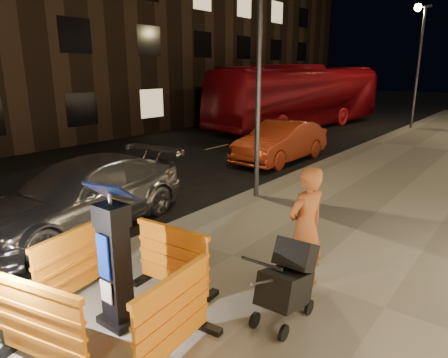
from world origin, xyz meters
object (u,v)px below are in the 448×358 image
Objects in this scene: barrier_front at (41,327)px; barrier_back at (173,259)px; barrier_bldgside at (174,317)px; man at (305,228)px; car_red at (280,161)px; bus_doubledecker at (298,127)px; barrier_kerbside at (72,265)px; stroller at (285,284)px; parking_kiosk at (115,259)px; car_silver at (85,227)px.

barrier_back is (0.00, 1.90, 0.00)m from barrier_front.
barrier_back and barrier_bldgside have the same top height.
barrier_front and barrier_bldgside have the same top height.
man is at bearing 53.76° from barrier_front.
man reaches higher than car_red.
barrier_back is at bearing -58.99° from bus_doubledecker.
bus_doubledecker is at bearing 8.58° from barrier_kerbside.
car_red is (-3.29, 10.58, -0.63)m from barrier_front.
car_red is at bearing -57.61° from bus_doubledecker.
barrier_kerbside is 1.23× the size of stroller.
stroller is at bearing -31.25° from barrier_bldgside.
parking_kiosk reaches higher than car_silver.
barrier_kerbside is 1.00× the size of barrier_bldgside.
car_silver is at bearing -68.85° from bus_doubledecker.
barrier_bldgside is 2.26m from man.
bus_doubledecker reaches higher than car_red.
bus_doubledecker reaches higher than stroller.
barrier_back is (0.00, 0.95, -0.38)m from parking_kiosk.
barrier_back is at bearing 77.26° from barrier_front.
barrier_back is 0.26× the size of car_silver.
car_red is 9.00m from bus_doubledecker.
barrier_back is at bearing 39.26° from barrier_bldgside.
barrier_front is at bearing -61.03° from bus_doubledecker.
barrier_front is 1.34m from barrier_bldgside.
barrier_bldgside is at bearing -7.74° from parking_kiosk.
bus_doubledecker is at bearing -135.03° from man.
car_red is (-4.24, 9.63, -0.63)m from barrier_bldgside.
barrier_front is 0.10× the size of bus_doubledecker.
barrier_kerbside is at bearing -41.61° from car_silver.
car_red is at bearing -130.70° from man.
parking_kiosk is at bearing 84.26° from barrier_bldgside.
barrier_back is 9.30m from car_red.
parking_kiosk reaches higher than barrier_front.
bus_doubledecker is at bearing 103.28° from parking_kiosk.
car_silver is at bearing 44.59° from barrier_kerbside.
bus_doubledecker is (-6.87, 16.93, -0.63)m from barrier_back.
parking_kiosk is 3.92m from car_silver.
man is at bearing -56.92° from car_red.
stroller is at bearing 42.30° from barrier_front.
barrier_front is 1.34m from barrier_kerbside.
stroller is (0.61, 1.29, 0.02)m from barrier_bldgside.
barrier_front is 2.73m from stroller.
car_red is 0.35× the size of bus_doubledecker.
barrier_kerbside is 9.93m from car_red.
car_silver is at bearing 172.07° from stroller.
barrier_back reaches higher than car_silver.
car_silver is 4.80× the size of stroller.
barrier_bldgside is at bearing -99.74° from barrier_kerbside.
barrier_bldgside is 19.53m from bus_doubledecker.
car_silver is (-3.37, 2.69, -0.63)m from barrier_front.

